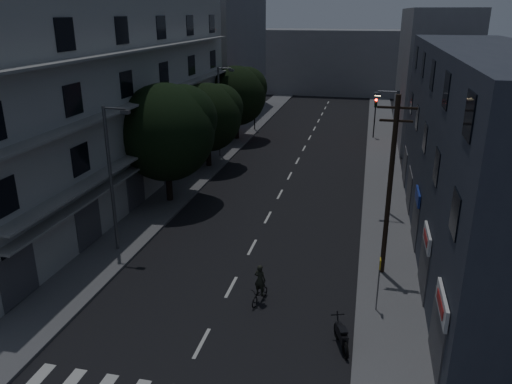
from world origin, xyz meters
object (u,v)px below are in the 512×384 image
at_px(bus_stop_sign, 379,275).
at_px(utility_pole, 390,184).
at_px(motorcycle, 341,336).
at_px(cyclist, 260,290).

bearing_deg(bus_stop_sign, utility_pole, 85.46).
height_order(utility_pole, bus_stop_sign, utility_pole).
relative_size(motorcycle, cyclist, 0.97).
bearing_deg(utility_pole, bus_stop_sign, -94.54).
height_order(motorcycle, cyclist, cyclist).
xyz_separation_m(utility_pole, bus_stop_sign, (-0.29, -3.63, -2.98)).
bearing_deg(cyclist, utility_pole, 50.07).
distance_m(utility_pole, bus_stop_sign, 4.70).
height_order(utility_pole, cyclist, utility_pole).
relative_size(bus_stop_sign, cyclist, 1.31).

